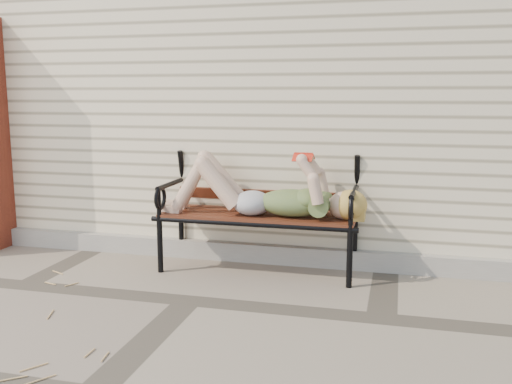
# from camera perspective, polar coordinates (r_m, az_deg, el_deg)

# --- Properties ---
(ground) EXTENTS (80.00, 80.00, 0.00)m
(ground) POSITION_cam_1_polar(r_m,az_deg,el_deg) (3.87, -6.74, -10.73)
(ground) COLOR gray
(ground) RESTS_ON ground
(house_wall) EXTENTS (8.00, 4.00, 3.00)m
(house_wall) POSITION_cam_1_polar(r_m,az_deg,el_deg) (6.51, 2.63, 11.07)
(house_wall) COLOR beige
(house_wall) RESTS_ON ground
(foundation_strip) EXTENTS (8.00, 0.10, 0.15)m
(foundation_strip) POSITION_cam_1_polar(r_m,az_deg,el_deg) (4.72, -2.53, -5.93)
(foundation_strip) COLOR #AAA69A
(foundation_strip) RESTS_ON ground
(garden_bench) EXTENTS (1.63, 0.65, 1.05)m
(garden_bench) POSITION_cam_1_polar(r_m,az_deg,el_deg) (4.41, 0.53, -0.13)
(garden_bench) COLOR black
(garden_bench) RESTS_ON ground
(reading_woman) EXTENTS (1.54, 0.35, 0.48)m
(reading_woman) POSITION_cam_1_polar(r_m,az_deg,el_deg) (4.28, 0.29, 0.04)
(reading_woman) COLOR #0A3046
(reading_woman) RESTS_ON ground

